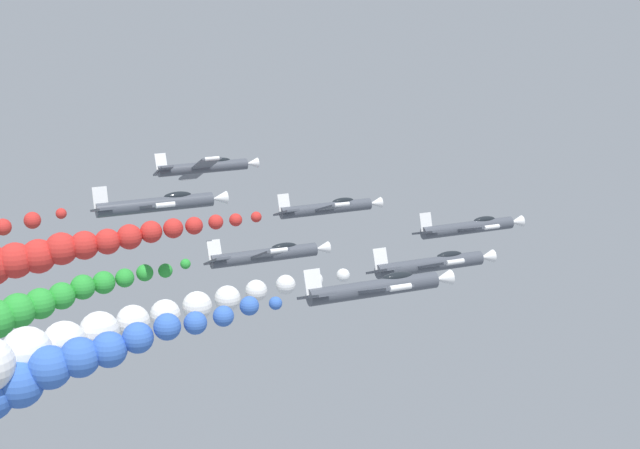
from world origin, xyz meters
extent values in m
cylinder|color=#474C56|center=(-0.25, 14.38, 97.37)|extent=(1.38, 9.00, 1.38)
cone|color=white|center=(-0.25, 19.48, 97.37)|extent=(1.31, 1.20, 1.31)
cube|color=#474C56|center=(-0.22, 13.98, 97.27)|extent=(8.84, 1.90, 2.89)
cylinder|color=white|center=(-4.61, 13.98, 95.91)|extent=(0.45, 1.40, 0.45)
cylinder|color=white|center=(4.18, 13.98, 98.63)|extent=(0.45, 1.40, 0.45)
cube|color=#474C56|center=(-0.26, 10.38, 97.41)|extent=(3.68, 1.20, 1.30)
cube|color=white|center=(-0.53, 10.28, 98.29)|extent=(0.61, 1.10, 1.57)
ellipsoid|color=black|center=(-0.39, 16.18, 97.84)|extent=(0.97, 2.20, 0.91)
cylinder|color=#474C56|center=(-9.73, 4.86, 97.86)|extent=(1.41, 9.00, 1.41)
cone|color=white|center=(-9.73, 9.96, 97.86)|extent=(1.34, 1.20, 1.34)
cube|color=#474C56|center=(-9.70, 4.46, 97.76)|extent=(8.72, 1.90, 3.27)
cylinder|color=white|center=(-14.03, 4.46, 96.21)|extent=(0.46, 1.40, 0.46)
cylinder|color=white|center=(-5.37, 4.46, 99.31)|extent=(0.46, 1.40, 0.46)
cube|color=#474C56|center=(-9.75, 0.86, 97.90)|extent=(3.64, 1.20, 1.45)
cube|color=white|center=(-10.06, 0.76, 98.76)|extent=(0.67, 1.10, 1.55)
ellipsoid|color=black|center=(-9.90, 6.66, 98.32)|extent=(0.99, 2.20, 0.93)
sphere|color=red|center=(-9.74, -2.06, 97.79)|extent=(0.99, 0.99, 0.99)
sphere|color=red|center=(-9.88, -3.98, 97.69)|extent=(1.18, 1.18, 1.18)
sphere|color=red|center=(-9.73, -5.90, 97.73)|extent=(1.35, 1.35, 1.35)
sphere|color=red|center=(-10.07, -7.81, 97.52)|extent=(1.59, 1.59, 1.59)
sphere|color=red|center=(-10.03, -9.73, 97.50)|extent=(1.78, 1.78, 1.78)
sphere|color=red|center=(-10.34, -11.65, 97.32)|extent=(1.97, 1.97, 1.97)
sphere|color=red|center=(-10.40, -13.56, 97.07)|extent=(2.23, 2.23, 2.23)
sphere|color=red|center=(-10.46, -15.48, 96.85)|extent=(2.26, 2.26, 2.26)
sphere|color=red|center=(-10.86, -17.40, 96.64)|extent=(2.51, 2.51, 2.51)
sphere|color=red|center=(-11.17, -19.32, 96.47)|extent=(2.83, 2.83, 2.83)
sphere|color=red|center=(-11.43, -21.23, 95.96)|extent=(2.97, 2.97, 2.97)
sphere|color=red|center=(-11.59, -23.15, 95.78)|extent=(3.08, 3.08, 3.08)
cylinder|color=#474C56|center=(9.27, 5.19, 97.90)|extent=(1.42, 9.00, 1.42)
cone|color=white|center=(9.27, 10.29, 97.90)|extent=(1.35, 1.20, 1.35)
cube|color=#474C56|center=(9.30, 4.79, 97.81)|extent=(8.66, 1.90, 3.45)
cylinder|color=white|center=(5.00, 4.79, 96.17)|extent=(0.46, 1.40, 0.46)
cylinder|color=white|center=(13.60, 4.79, 99.45)|extent=(0.46, 1.40, 0.46)
cube|color=#474C56|center=(9.25, 1.19, 97.95)|extent=(3.61, 1.20, 1.52)
cube|color=white|center=(8.92, 1.09, 98.80)|extent=(0.70, 1.10, 1.54)
ellipsoid|color=black|center=(9.09, 6.99, 98.36)|extent=(1.00, 2.20, 0.94)
sphere|color=white|center=(9.33, -2.19, 98.04)|extent=(1.02, 1.02, 1.02)
sphere|color=white|center=(9.52, -4.58, 98.04)|extent=(1.25, 1.25, 1.25)
sphere|color=white|center=(9.80, -6.96, 98.11)|extent=(1.43, 1.43, 1.43)
sphere|color=white|center=(10.17, -9.35, 98.09)|extent=(1.57, 1.57, 1.57)
sphere|color=white|center=(10.93, -11.73, 98.10)|extent=(1.82, 1.82, 1.82)
sphere|color=white|center=(11.59, -14.12, 98.12)|extent=(2.03, 2.03, 2.03)
sphere|color=white|center=(12.21, -16.50, 98.08)|extent=(2.03, 2.03, 2.03)
sphere|color=white|center=(13.13, -18.89, 98.25)|extent=(2.21, 2.21, 2.21)
sphere|color=white|center=(14.19, -21.27, 98.33)|extent=(2.57, 2.57, 2.57)
sphere|color=white|center=(15.39, -23.66, 98.39)|extent=(2.74, 2.74, 2.74)
sphere|color=white|center=(16.67, -26.04, 98.69)|extent=(3.04, 3.04, 3.04)
cylinder|color=#474C56|center=(0.11, -4.98, 97.30)|extent=(1.44, 9.00, 1.44)
cone|color=white|center=(0.11, 0.12, 97.30)|extent=(1.37, 1.20, 1.37)
cube|color=#474C56|center=(0.15, -5.38, 97.20)|extent=(8.56, 1.90, 3.71)
cylinder|color=white|center=(-4.10, -5.38, 95.43)|extent=(0.47, 1.40, 0.47)
cylinder|color=white|center=(4.39, -5.38, 98.97)|extent=(0.47, 1.40, 0.47)
cube|color=#474C56|center=(0.09, -8.98, 97.34)|extent=(3.58, 1.20, 1.63)
cube|color=white|center=(-0.26, -9.08, 98.19)|extent=(0.75, 1.10, 1.53)
ellipsoid|color=black|center=(-0.08, -3.18, 97.75)|extent=(1.01, 2.20, 0.95)
sphere|color=green|center=(0.22, -11.62, 97.46)|extent=(0.82, 0.82, 0.82)
sphere|color=green|center=(0.24, -13.26, 97.13)|extent=(1.13, 1.13, 1.13)
sphere|color=green|center=(0.26, -14.90, 97.17)|extent=(1.33, 1.33, 1.33)
sphere|color=green|center=(0.57, -16.54, 97.06)|extent=(1.46, 1.46, 1.46)
sphere|color=green|center=(0.67, -18.18, 96.95)|extent=(1.76, 1.76, 1.76)
sphere|color=green|center=(0.96, -19.82, 96.90)|extent=(1.90, 1.90, 1.90)
sphere|color=green|center=(1.30, -21.46, 96.54)|extent=(2.04, 2.04, 2.04)
sphere|color=green|center=(1.61, -23.10, 96.28)|extent=(2.31, 2.31, 2.31)
sphere|color=green|center=(2.05, -24.74, 96.11)|extent=(2.58, 2.58, 2.58)
cylinder|color=#474C56|center=(-20.15, -3.75, 100.41)|extent=(1.45, 9.00, 1.45)
cone|color=white|center=(-20.15, 1.35, 100.41)|extent=(1.38, 1.20, 1.38)
cube|color=#474C56|center=(-20.11, -4.15, 100.31)|extent=(8.49, 1.90, 3.87)
cylinder|color=white|center=(-24.32, -4.15, 98.46)|extent=(0.47, 1.40, 0.47)
cylinder|color=white|center=(-15.90, -4.15, 102.17)|extent=(0.47, 1.40, 0.47)
cube|color=#474C56|center=(-20.17, -7.75, 100.45)|extent=(3.55, 1.20, 1.69)
cube|color=white|center=(-20.54, -7.85, 101.29)|extent=(0.77, 1.10, 1.52)
ellipsoid|color=black|center=(-20.35, -1.95, 100.86)|extent=(1.01, 2.20, 0.96)
cylinder|color=#474C56|center=(19.15, -4.58, 100.45)|extent=(1.41, 9.00, 1.41)
cone|color=white|center=(19.15, 0.52, 100.45)|extent=(1.34, 1.20, 1.34)
cube|color=#474C56|center=(19.19, -4.98, 100.36)|extent=(8.69, 1.90, 3.38)
cylinder|color=white|center=(14.87, -4.98, 98.76)|extent=(0.46, 1.40, 0.46)
cylinder|color=white|center=(23.50, -4.98, 101.96)|extent=(0.46, 1.40, 0.46)
cube|color=#474C56|center=(19.13, -8.58, 100.50)|extent=(3.62, 1.20, 1.49)
cube|color=white|center=(18.81, -8.68, 101.36)|extent=(0.69, 1.10, 1.55)
ellipsoid|color=black|center=(18.98, -2.78, 100.92)|extent=(0.99, 2.20, 0.93)
sphere|color=blue|center=(19.07, -11.29, 100.40)|extent=(0.83, 0.83, 0.83)
sphere|color=blue|center=(19.07, -13.01, 100.48)|extent=(1.20, 1.20, 1.20)
sphere|color=blue|center=(19.20, -14.72, 100.11)|extent=(1.29, 1.29, 1.29)
sphere|color=blue|center=(19.03, -16.44, 99.87)|extent=(1.42, 1.42, 1.42)
sphere|color=blue|center=(18.96, -18.15, 99.87)|extent=(1.65, 1.65, 1.65)
sphere|color=blue|center=(18.63, -19.87, 99.32)|extent=(1.89, 1.89, 1.89)
sphere|color=blue|center=(18.53, -21.58, 98.81)|extent=(2.17, 2.17, 2.17)
sphere|color=blue|center=(18.45, -23.30, 98.58)|extent=(2.40, 2.40, 2.40)
sphere|color=blue|center=(18.28, -25.01, 98.18)|extent=(2.59, 2.59, 2.59)
sphere|color=blue|center=(17.93, -26.73, 97.30)|extent=(2.83, 2.83, 2.83)
cylinder|color=#474C56|center=(0.55, -13.90, 102.57)|extent=(1.35, 9.00, 1.35)
cone|color=white|center=(0.55, -8.80, 102.57)|extent=(1.28, 1.20, 1.28)
cube|color=#474C56|center=(0.57, -14.30, 102.47)|extent=(8.93, 1.90, 2.56)
cylinder|color=white|center=(-3.87, -14.30, 101.28)|extent=(0.44, 1.40, 0.44)
cylinder|color=white|center=(5.02, -14.30, 103.66)|extent=(0.44, 1.40, 0.44)
cube|color=#474C56|center=(0.53, -17.90, 102.61)|extent=(3.72, 1.20, 1.16)
cube|color=white|center=(0.30, -18.00, 103.50)|extent=(0.55, 1.10, 1.58)
ellipsoid|color=black|center=(0.42, -12.10, 103.04)|extent=(0.95, 2.20, 0.88)
sphere|color=red|center=(0.59, -20.98, 102.64)|extent=(0.81, 0.81, 0.81)
sphere|color=red|center=(0.49, -23.05, 102.33)|extent=(1.25, 1.25, 1.25)
sphere|color=red|center=(0.35, -25.12, 102.02)|extent=(1.24, 1.24, 1.24)
camera|label=1|loc=(75.17, -32.72, 122.12)|focal=57.95mm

